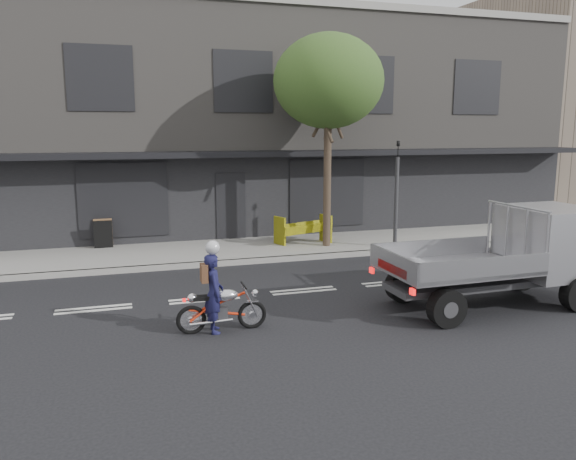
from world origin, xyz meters
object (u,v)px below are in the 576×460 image
(flatbed_ute, at_px, (533,246))
(rider, at_px, (214,293))
(sandwich_board, at_px, (103,234))
(construction_barrier, at_px, (305,230))
(traffic_light_pole, at_px, (396,200))
(motorcycle, at_px, (222,308))
(street_tree, at_px, (328,82))

(flatbed_ute, bearing_deg, rider, 177.61)
(flatbed_ute, relative_size, sandwich_board, 5.41)
(flatbed_ute, distance_m, construction_barrier, 7.49)
(traffic_light_pole, xyz_separation_m, motorcycle, (-6.58, -5.47, -1.19))
(rider, distance_m, sandwich_board, 8.25)
(traffic_light_pole, relative_size, rider, 2.28)
(sandwich_board, bearing_deg, street_tree, -14.03)
(construction_barrier, height_order, sandwich_board, construction_barrier)
(traffic_light_pole, height_order, motorcycle, traffic_light_pole)
(traffic_light_pole, distance_m, flatbed_ute, 5.68)
(rider, height_order, flatbed_ute, flatbed_ute)
(motorcycle, relative_size, sandwich_board, 1.96)
(street_tree, distance_m, construction_barrier, 4.70)
(traffic_light_pole, height_order, construction_barrier, traffic_light_pole)
(traffic_light_pole, bearing_deg, rider, -140.87)
(motorcycle, bearing_deg, sandwich_board, 107.40)
(motorcycle, height_order, construction_barrier, construction_barrier)
(motorcycle, xyz_separation_m, flatbed_ute, (7.00, -0.17, 0.81))
(street_tree, distance_m, rider, 9.09)
(flatbed_ute, bearing_deg, traffic_light_pole, 93.32)
(construction_barrier, bearing_deg, rider, -121.78)
(traffic_light_pole, height_order, rider, traffic_light_pole)
(street_tree, xyz_separation_m, motorcycle, (-4.58, -6.32, -4.81))
(rider, bearing_deg, sandwich_board, 16.39)
(motorcycle, relative_size, construction_barrier, 1.03)
(traffic_light_pole, bearing_deg, flatbed_ute, -85.69)
(street_tree, relative_size, sandwich_board, 7.52)
(motorcycle, bearing_deg, traffic_light_pole, 41.06)
(rider, bearing_deg, flatbed_ute, -90.11)
(rider, distance_m, construction_barrier, 7.82)
(traffic_light_pole, distance_m, sandwich_board, 9.28)
(motorcycle, bearing_deg, flatbed_ute, -0.14)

